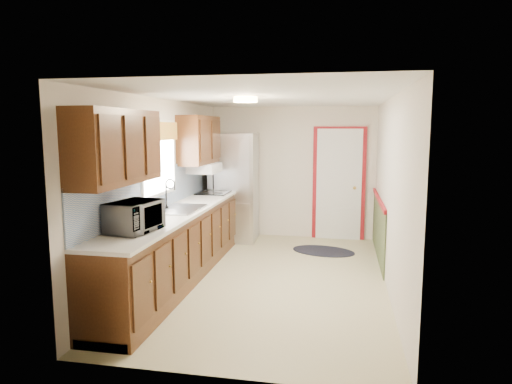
% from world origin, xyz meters
% --- Properties ---
extents(room_shell, '(3.20, 5.20, 2.52)m').
position_xyz_m(room_shell, '(0.00, 0.00, 1.20)').
color(room_shell, tan).
rests_on(room_shell, ground).
extents(kitchen_run, '(0.63, 4.00, 2.20)m').
position_xyz_m(kitchen_run, '(-1.24, -0.29, 0.81)').
color(kitchen_run, '#3C1F0D').
rests_on(kitchen_run, ground).
extents(back_wall_trim, '(1.12, 2.30, 2.08)m').
position_xyz_m(back_wall_trim, '(0.99, 2.21, 0.89)').
color(back_wall_trim, maroon).
rests_on(back_wall_trim, ground).
extents(ceiling_fixture, '(0.30, 0.30, 0.06)m').
position_xyz_m(ceiling_fixture, '(-0.30, -0.20, 2.36)').
color(ceiling_fixture, '#FFD88C').
rests_on(ceiling_fixture, room_shell).
extents(microwave, '(0.41, 0.62, 0.39)m').
position_xyz_m(microwave, '(-1.20, -1.52, 1.14)').
color(microwave, white).
rests_on(microwave, kitchen_run).
extents(refrigerator, '(0.83, 0.82, 1.92)m').
position_xyz_m(refrigerator, '(-1.00, 2.05, 0.96)').
color(refrigerator, '#B7B7BC').
rests_on(refrigerator, ground).
extents(rug, '(1.16, 0.89, 0.01)m').
position_xyz_m(rug, '(0.63, 1.52, 0.01)').
color(rug, black).
rests_on(rug, ground).
extents(cooktop, '(0.50, 0.60, 0.02)m').
position_xyz_m(cooktop, '(-1.19, 1.40, 0.95)').
color(cooktop, black).
rests_on(cooktop, kitchen_run).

